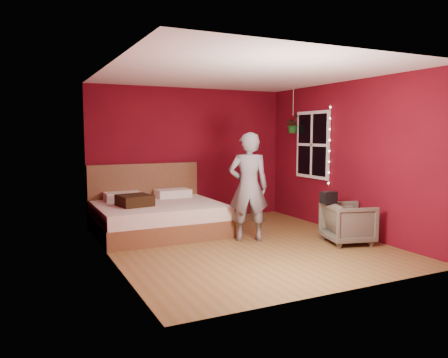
% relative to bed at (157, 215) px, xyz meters
% --- Properties ---
extents(floor, '(4.50, 4.50, 0.00)m').
position_rel_bed_xyz_m(floor, '(0.95, -1.41, -0.30)').
color(floor, brown).
rests_on(floor, ground).
extents(room_walls, '(4.04, 4.54, 2.62)m').
position_rel_bed_xyz_m(room_walls, '(0.95, -1.41, 1.38)').
color(room_walls, maroon).
rests_on(room_walls, ground).
extents(window, '(0.05, 0.97, 1.27)m').
position_rel_bed_xyz_m(window, '(2.92, -0.51, 1.20)').
color(window, white).
rests_on(window, room_walls).
extents(fairy_lights, '(0.04, 0.04, 1.45)m').
position_rel_bed_xyz_m(fairy_lights, '(2.89, -1.03, 1.20)').
color(fairy_lights, silver).
rests_on(fairy_lights, room_walls).
extents(bed, '(2.09, 1.78, 1.15)m').
position_rel_bed_xyz_m(bed, '(0.00, 0.00, 0.00)').
color(bed, brown).
rests_on(bed, ground).
extents(person, '(0.74, 0.63, 1.73)m').
position_rel_bed_xyz_m(person, '(1.15, -1.20, 0.57)').
color(person, slate).
rests_on(person, ground).
extents(armchair, '(0.84, 0.83, 0.63)m').
position_rel_bed_xyz_m(armchair, '(2.48, -2.03, 0.02)').
color(armchair, '#5A5747').
rests_on(armchair, ground).
extents(handbag, '(0.26, 0.14, 0.18)m').
position_rel_bed_xyz_m(handbag, '(2.19, -1.90, 0.43)').
color(handbag, black).
rests_on(handbag, armchair).
extents(throw_pillow, '(0.58, 0.58, 0.18)m').
position_rel_bed_xyz_m(throw_pillow, '(-0.43, -0.17, 0.31)').
color(throw_pillow, '#312010').
rests_on(throw_pillow, bed).
extents(hanging_plant, '(0.33, 0.29, 0.88)m').
position_rel_bed_xyz_m(hanging_plant, '(2.83, 0.02, 1.59)').
color(hanging_plant, silver).
rests_on(hanging_plant, room_walls).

